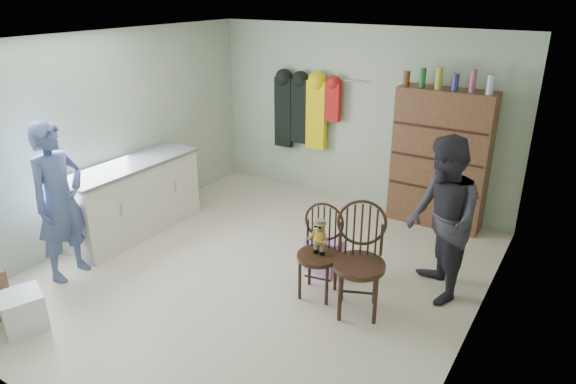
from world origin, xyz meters
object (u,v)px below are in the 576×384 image
Objects in this scene: counter at (133,198)px; chair_far at (360,255)px; chair_front at (320,245)px; dresser at (440,158)px.

chair_far is at bearing -0.88° from counter.
chair_front reaches higher than counter.
chair_far is at bearing -16.24° from chair_front.
chair_front is at bearing -0.00° from counter.
chair_front is (2.70, -0.00, 0.08)m from counter.
chair_far is 2.37m from dresser.
chair_front is at bearing 150.89° from chair_far.
dresser is (0.50, 2.30, 0.36)m from chair_front.
dresser is (0.04, 2.35, 0.32)m from chair_far.
chair_far reaches higher than counter.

